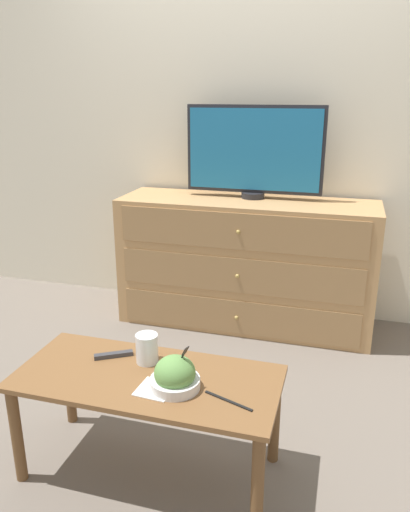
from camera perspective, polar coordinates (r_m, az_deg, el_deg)
ground_plane at (r=3.60m, az=4.64°, el=-5.54°), size 12.00×12.00×0.00m
wall_back at (r=3.32m, az=5.32°, el=15.63°), size 12.00×0.05×2.60m
dresser at (r=3.19m, az=4.66°, el=-0.82°), size 1.59×0.49×0.82m
tv at (r=3.11m, az=5.66°, el=11.85°), size 0.84×0.14×0.56m
coffee_table at (r=1.99m, az=-6.59°, el=-15.06°), size 1.01×0.45×0.43m
takeout_bowl at (r=1.85m, az=-3.46°, el=-13.52°), size 0.18×0.18×0.17m
drink_cup at (r=2.02m, az=-6.64°, el=-10.63°), size 0.09×0.09×0.12m
napkin at (r=1.87m, az=-5.70°, el=-14.90°), size 0.14×0.14×0.00m
knife at (r=1.80m, az=2.68°, el=-16.21°), size 0.19×0.07×0.01m
remote_control at (r=2.09m, az=-10.41°, el=-11.05°), size 0.15×0.10×0.02m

